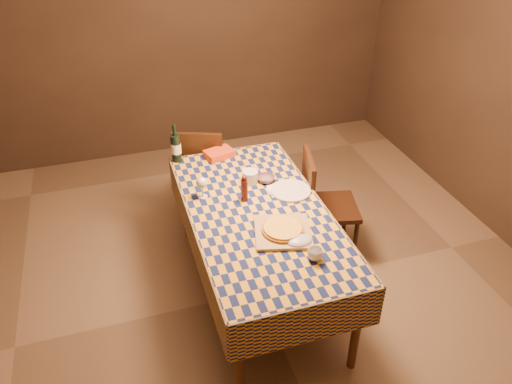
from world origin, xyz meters
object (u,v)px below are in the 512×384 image
Objects in this scene: bowl at (266,179)px; white_plate at (291,191)px; dining_table at (258,220)px; wine_bottle at (176,148)px; chair_right at (321,201)px; chair_far at (202,169)px; cutting_board at (283,232)px; pizza at (283,229)px.

bowl reaches higher than white_plate.
dining_table is 0.40m from bowl.
chair_right is at bearing -27.83° from wine_bottle.
chair_far is 1.12m from chair_right.
chair_far and chair_right have the same top height.
bowl is 0.78m from wine_bottle.
white_plate is 1.07m from chair_far.
chair_far reaches higher than dining_table.
chair_far is at bearing 99.26° from dining_table.
chair_right reaches higher than dining_table.
cutting_board is (0.08, -0.28, 0.09)m from dining_table.
pizza is 0.33× the size of chair_far.
white_plate is at bearing -44.41° from wine_bottle.
bowl is at bearing 81.37° from cutting_board.
dining_table is at bearing -116.33° from bowl.
bowl is 0.85m from chair_far.
chair_right is (1.04, -0.55, -0.37)m from wine_bottle.
dining_table is 0.31m from pizza.
chair_right is at bearing 46.88° from cutting_board.
dining_table is at bearing -153.68° from chair_right.
chair_right is (0.81, -0.77, 0.00)m from chair_far.
dining_table is 0.97m from wine_bottle.
cutting_board is 1.19× the size of pizza.
white_plate is (0.22, 0.44, -0.03)m from pizza.
wine_bottle is 1.09× the size of white_plate.
cutting_board is at bearing -74.10° from dining_table.
pizza is 2.27× the size of bowl.
white_plate is at bearing 63.16° from pizza.
wine_bottle reaches higher than pizza.
chair_right reaches higher than cutting_board.
cutting_board is 0.02m from pizza.
pizza is 1.24m from wine_bottle.
cutting_board is at bearing -133.12° from chair_right.
dining_table is 1.11m from chair_far.
white_plate is at bearing 63.16° from cutting_board.
bowl is at bearing -41.01° from wine_bottle.
chair_right is at bearing 46.88° from pizza.
dining_table is at bearing 105.90° from pizza.
wine_bottle is 1.23m from chair_right.
cutting_board is 0.85m from chair_right.
bowl is at bearing 81.37° from pizza.
bowl reaches higher than dining_table.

